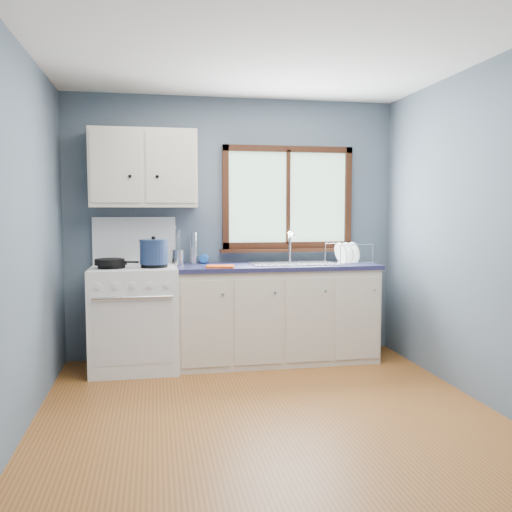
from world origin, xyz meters
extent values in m
cube|color=#985824|center=(0.00, 0.00, -0.01)|extent=(3.20, 3.60, 0.02)
cube|color=white|center=(0.00, 0.00, 2.51)|extent=(3.20, 3.60, 0.02)
cube|color=slate|center=(0.00, 1.81, 1.25)|extent=(3.20, 0.02, 2.50)
cube|color=slate|center=(0.00, -1.81, 1.25)|extent=(3.20, 0.02, 2.50)
cube|color=slate|center=(-1.61, 0.00, 1.25)|extent=(0.02, 3.60, 2.50)
cube|color=slate|center=(1.61, 0.00, 1.25)|extent=(0.02, 3.60, 2.50)
cube|color=white|center=(-0.95, 1.47, 0.46)|extent=(0.76, 0.65, 0.92)
cube|color=white|center=(-0.95, 1.77, 1.14)|extent=(0.76, 0.05, 0.44)
cube|color=silver|center=(-0.95, 1.47, 0.93)|extent=(0.72, 0.59, 0.01)
cylinder|color=black|center=(-1.13, 1.32, 0.95)|extent=(0.23, 0.23, 0.03)
cylinder|color=black|center=(-0.77, 1.32, 0.95)|extent=(0.23, 0.23, 0.03)
cylinder|color=black|center=(-1.13, 1.61, 0.95)|extent=(0.23, 0.23, 0.03)
cylinder|color=black|center=(-0.77, 1.61, 0.95)|extent=(0.23, 0.23, 0.03)
cylinder|color=silver|center=(-0.95, 1.12, 0.70)|extent=(0.66, 0.02, 0.02)
cube|color=silver|center=(-0.95, 1.14, 0.40)|extent=(0.66, 0.01, 0.55)
cube|color=beige|center=(0.36, 1.49, 0.44)|extent=(1.85, 0.60, 0.88)
cube|color=black|center=(0.36, 1.51, 0.04)|extent=(1.85, 0.54, 0.08)
cube|color=#1D1D40|center=(0.36, 1.49, 0.90)|extent=(1.89, 0.64, 0.04)
cube|color=silver|center=(0.54, 1.49, 0.92)|extent=(0.84, 0.46, 0.01)
cube|color=silver|center=(0.34, 1.49, 0.85)|extent=(0.36, 0.40, 0.14)
cube|color=silver|center=(0.74, 1.49, 0.85)|extent=(0.36, 0.40, 0.14)
cylinder|color=silver|center=(0.54, 1.69, 1.06)|extent=(0.02, 0.02, 0.28)
cylinder|color=silver|center=(0.54, 1.62, 1.19)|extent=(0.02, 0.16, 0.02)
sphere|color=silver|center=(0.54, 1.69, 1.20)|extent=(0.04, 0.04, 0.04)
cube|color=#9EC6A8|center=(0.54, 1.79, 1.55)|extent=(1.22, 0.01, 0.92)
cube|color=#371A0D|center=(0.54, 1.77, 2.02)|extent=(1.30, 0.05, 0.06)
cube|color=#371A0D|center=(0.54, 1.77, 1.08)|extent=(1.30, 0.05, 0.06)
cube|color=#371A0D|center=(-0.08, 1.77, 1.55)|extent=(0.06, 0.05, 1.00)
cube|color=#371A0D|center=(1.16, 1.77, 1.55)|extent=(0.06, 0.05, 1.00)
cube|color=#371A0D|center=(0.54, 1.77, 1.55)|extent=(0.03, 0.05, 0.92)
cube|color=#371A0D|center=(0.54, 1.74, 1.03)|extent=(1.36, 0.10, 0.03)
cube|color=beige|center=(-0.85, 1.63, 1.80)|extent=(0.95, 0.32, 0.70)
cube|color=beige|center=(-1.09, 1.46, 1.80)|extent=(0.44, 0.01, 0.62)
cube|color=beige|center=(-0.61, 1.46, 1.80)|extent=(0.44, 0.01, 0.62)
sphere|color=black|center=(-0.97, 1.45, 1.72)|extent=(0.03, 0.03, 0.03)
sphere|color=black|center=(-0.73, 1.45, 1.72)|extent=(0.03, 0.03, 0.03)
cylinder|color=black|center=(-1.14, 1.31, 0.99)|extent=(0.31, 0.31, 0.05)
cube|color=black|center=(-0.97, 1.26, 0.99)|extent=(0.14, 0.06, 0.02)
cylinder|color=navy|center=(-0.77, 1.30, 1.06)|extent=(0.30, 0.30, 0.20)
cylinder|color=navy|center=(-0.77, 1.30, 1.17)|extent=(0.31, 0.31, 0.01)
sphere|color=black|center=(-0.77, 1.30, 1.18)|extent=(0.05, 0.05, 0.04)
cylinder|color=silver|center=(-0.55, 1.60, 0.99)|extent=(0.12, 0.12, 0.14)
cylinder|color=silver|center=(-0.54, 1.61, 1.14)|extent=(0.01, 0.01, 0.21)
cylinder|color=silver|center=(-0.57, 1.62, 1.16)|extent=(0.01, 0.01, 0.24)
cylinder|color=silver|center=(-0.55, 1.59, 1.13)|extent=(0.01, 0.01, 0.19)
cylinder|color=silver|center=(-0.40, 1.68, 1.07)|extent=(0.09, 0.09, 0.30)
imported|color=#1E58B0|center=(-0.31, 1.65, 1.04)|extent=(0.10, 0.10, 0.23)
cube|color=#E44A12|center=(-0.20, 1.29, 0.93)|extent=(0.27, 0.21, 0.02)
cube|color=silver|center=(1.07, 1.49, 0.93)|extent=(0.44, 0.37, 0.01)
cylinder|color=silver|center=(0.92, 1.32, 1.01)|extent=(0.01, 0.01, 0.18)
cylinder|color=silver|center=(1.28, 1.40, 1.01)|extent=(0.01, 0.01, 0.18)
cylinder|color=silver|center=(0.86, 1.59, 1.01)|extent=(0.01, 0.01, 0.18)
cylinder|color=silver|center=(1.21, 1.67, 1.01)|extent=(0.01, 0.01, 0.18)
cylinder|color=silver|center=(1.10, 1.36, 1.10)|extent=(0.35, 0.09, 0.01)
cylinder|color=silver|center=(1.04, 1.63, 1.10)|extent=(0.35, 0.09, 0.01)
cylinder|color=white|center=(0.98, 1.47, 1.02)|extent=(0.10, 0.21, 0.20)
cylinder|color=white|center=(1.05, 1.49, 1.02)|extent=(0.10, 0.21, 0.20)
cylinder|color=white|center=(1.12, 1.51, 1.02)|extent=(0.10, 0.21, 0.20)
camera|label=1|loc=(-0.76, -3.43, 1.42)|focal=38.00mm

